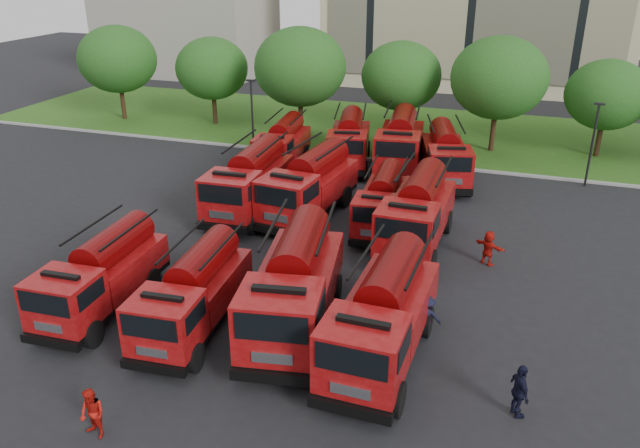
# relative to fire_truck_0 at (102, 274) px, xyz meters

# --- Properties ---
(ground) EXTENTS (140.00, 140.00, 0.00)m
(ground) POSITION_rel_fire_truck_0_xyz_m (6.99, 3.99, -1.55)
(ground) COLOR black
(ground) RESTS_ON ground
(lawn) EXTENTS (70.00, 16.00, 0.12)m
(lawn) POSITION_rel_fire_truck_0_xyz_m (6.99, 29.99, -1.49)
(lawn) COLOR #274D14
(lawn) RESTS_ON ground
(curb) EXTENTS (70.00, 0.30, 0.14)m
(curb) POSITION_rel_fire_truck_0_xyz_m (6.99, 21.89, -1.48)
(curb) COLOR gray
(curb) RESTS_ON ground
(side_building) EXTENTS (18.00, 12.00, 10.00)m
(side_building) POSITION_rel_fire_truck_0_xyz_m (-23.01, 47.99, 3.45)
(side_building) COLOR gray
(side_building) RESTS_ON ground
(tree_0) EXTENTS (6.30, 6.30, 7.70)m
(tree_0) POSITION_rel_fire_truck_0_xyz_m (-17.01, 25.99, 3.47)
(tree_0) COLOR #382314
(tree_0) RESTS_ON ground
(tree_1) EXTENTS (5.71, 5.71, 6.98)m
(tree_1) POSITION_rel_fire_truck_0_xyz_m (-9.01, 26.99, 3.00)
(tree_1) COLOR #382314
(tree_1) RESTS_ON ground
(tree_2) EXTENTS (6.72, 6.72, 8.22)m
(tree_2) POSITION_rel_fire_truck_0_xyz_m (-1.01, 25.49, 3.81)
(tree_2) COLOR #382314
(tree_2) RESTS_ON ground
(tree_3) EXTENTS (5.88, 5.88, 7.19)m
(tree_3) POSITION_rel_fire_truck_0_xyz_m (5.99, 27.99, 3.14)
(tree_3) COLOR #382314
(tree_3) RESTS_ON ground
(tree_4) EXTENTS (6.55, 6.55, 8.01)m
(tree_4) POSITION_rel_fire_truck_0_xyz_m (12.99, 26.49, 3.68)
(tree_4) COLOR #382314
(tree_4) RESTS_ON ground
(tree_5) EXTENTS (5.46, 5.46, 6.68)m
(tree_5) POSITION_rel_fire_truck_0_xyz_m (19.99, 27.49, 2.80)
(tree_5) COLOR #382314
(tree_5) RESTS_ON ground
(lamp_post_0) EXTENTS (0.60, 0.25, 5.11)m
(lamp_post_0) POSITION_rel_fire_truck_0_xyz_m (-3.01, 21.19, 1.35)
(lamp_post_0) COLOR black
(lamp_post_0) RESTS_ON ground
(lamp_post_1) EXTENTS (0.60, 0.25, 5.11)m
(lamp_post_1) POSITION_rel_fire_truck_0_xyz_m (18.99, 21.19, 1.35)
(lamp_post_1) COLOR black
(lamp_post_1) RESTS_ON ground
(fire_truck_0) EXTENTS (2.72, 6.84, 3.07)m
(fire_truck_0) POSITION_rel_fire_truck_0_xyz_m (0.00, 0.00, 0.00)
(fire_truck_0) COLOR black
(fire_truck_0) RESTS_ON ground
(fire_truck_1) EXTENTS (2.85, 6.85, 3.05)m
(fire_truck_1) POSITION_rel_fire_truck_0_xyz_m (4.14, -0.15, -0.01)
(fire_truck_1) COLOR black
(fire_truck_1) RESTS_ON ground
(fire_truck_2) EXTENTS (4.09, 8.36, 3.64)m
(fire_truck_2) POSITION_rel_fire_truck_0_xyz_m (7.69, 1.12, 0.29)
(fire_truck_2) COLOR black
(fire_truck_2) RESTS_ON ground
(fire_truck_3) EXTENTS (2.93, 7.61, 3.43)m
(fire_truck_3) POSITION_rel_fire_truck_0_xyz_m (11.23, 0.29, 0.18)
(fire_truck_3) COLOR black
(fire_truck_3) RESTS_ON ground
(fire_truck_4) EXTENTS (3.13, 7.83, 3.51)m
(fire_truck_4) POSITION_rel_fire_truck_0_xyz_m (1.34, 11.08, 0.22)
(fire_truck_4) COLOR black
(fire_truck_4) RESTS_ON ground
(fire_truck_5) EXTENTS (3.50, 7.94, 3.50)m
(fire_truck_5) POSITION_rel_fire_truck_0_xyz_m (4.59, 11.61, 0.22)
(fire_truck_5) COLOR black
(fire_truck_5) RESTS_ON ground
(fire_truck_6) EXTENTS (2.72, 6.53, 2.90)m
(fire_truck_6) POSITION_rel_fire_truck_0_xyz_m (8.68, 11.16, -0.08)
(fire_truck_6) COLOR black
(fire_truck_6) RESTS_ON ground
(fire_truck_7) EXTENTS (2.89, 7.61, 3.45)m
(fire_truck_7) POSITION_rel_fire_truck_0_xyz_m (10.70, 9.77, 0.19)
(fire_truck_7) COLOR black
(fire_truck_7) RESTS_ON ground
(fire_truck_8) EXTENTS (2.98, 6.86, 3.03)m
(fire_truck_8) POSITION_rel_fire_truck_0_xyz_m (0.14, 18.91, -0.02)
(fire_truck_8) COLOR black
(fire_truck_8) RESTS_ON ground
(fire_truck_9) EXTENTS (3.95, 7.55, 3.27)m
(fire_truck_9) POSITION_rel_fire_truck_0_xyz_m (4.18, 20.67, 0.10)
(fire_truck_9) COLOR black
(fire_truck_9) RESTS_ON ground
(fire_truck_10) EXTENTS (3.67, 8.13, 3.57)m
(fire_truck_10) POSITION_rel_fire_truck_0_xyz_m (7.55, 20.84, 0.25)
(fire_truck_10) COLOR black
(fire_truck_10) RESTS_ON ground
(fire_truck_11) EXTENTS (4.15, 7.56, 3.27)m
(fire_truck_11) POSITION_rel_fire_truck_0_xyz_m (10.66, 19.40, 0.10)
(fire_truck_11) COLOR black
(fire_truck_11) RESTS_ON ground
(firefighter_0) EXTENTS (0.75, 0.66, 1.70)m
(firefighter_0) POSITION_rel_fire_truck_0_xyz_m (10.29, -2.18, -1.55)
(firefighter_0) COLOR #B4140D
(firefighter_0) RESTS_ON ground
(firefighter_1) EXTENTS (0.89, 0.64, 1.65)m
(firefighter_1) POSITION_rel_fire_truck_0_xyz_m (4.12, -6.23, -1.55)
(firefighter_1) COLOR #B4140D
(firefighter_1) RESTS_ON ground
(firefighter_2) EXTENTS (1.03, 1.24, 1.85)m
(firefighter_2) POSITION_rel_fire_truck_0_xyz_m (15.92, -1.34, -1.55)
(firefighter_2) COLOR black
(firefighter_2) RESTS_ON ground
(firefighter_3) EXTENTS (1.21, 0.79, 1.74)m
(firefighter_3) POSITION_rel_fire_truck_0_xyz_m (12.50, 2.02, -1.55)
(firefighter_3) COLOR black
(firefighter_3) RESTS_ON ground
(firefighter_4) EXTENTS (0.86, 0.68, 1.54)m
(firefighter_4) POSITION_rel_fire_truck_0_xyz_m (3.89, 3.26, -1.55)
(firefighter_4) COLOR black
(firefighter_4) RESTS_ON ground
(firefighter_5) EXTENTS (1.65, 1.31, 1.64)m
(firefighter_5) POSITION_rel_fire_truck_0_xyz_m (14.19, 8.77, -1.55)
(firefighter_5) COLOR #B4140D
(firefighter_5) RESTS_ON ground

